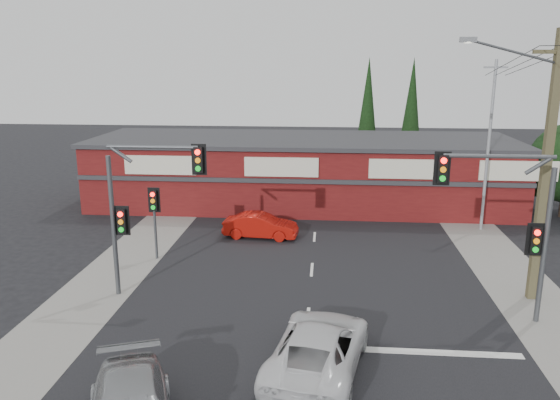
# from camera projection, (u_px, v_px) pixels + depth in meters

# --- Properties ---
(ground) EXTENTS (120.00, 120.00, 0.00)m
(ground) POSITION_uv_depth(u_px,v_px,m) (307.00, 325.00, 18.89)
(ground) COLOR black
(ground) RESTS_ON ground
(road_strip) EXTENTS (14.00, 70.00, 0.01)m
(road_strip) POSITION_uv_depth(u_px,v_px,m) (312.00, 272.00, 23.71)
(road_strip) COLOR black
(road_strip) RESTS_ON ground
(verge_left) EXTENTS (3.00, 70.00, 0.02)m
(verge_left) POSITION_uv_depth(u_px,v_px,m) (122.00, 265.00, 24.42)
(verge_left) COLOR gray
(verge_left) RESTS_ON ground
(verge_right) EXTENTS (3.00, 70.00, 0.02)m
(verge_right) POSITION_uv_depth(u_px,v_px,m) (513.00, 278.00, 23.00)
(verge_right) COLOR gray
(verge_right) RESTS_ON ground
(stop_line) EXTENTS (6.50, 0.35, 0.01)m
(stop_line) POSITION_uv_depth(u_px,v_px,m) (417.00, 352.00, 17.14)
(stop_line) COLOR silver
(stop_line) RESTS_ON ground
(white_suv) EXTENTS (3.40, 5.69, 1.48)m
(white_suv) POSITION_uv_depth(u_px,v_px,m) (318.00, 348.00, 15.95)
(white_suv) COLOR silver
(white_suv) RESTS_ON ground
(red_sedan) EXTENTS (3.93, 1.66, 1.26)m
(red_sedan) POSITION_uv_depth(u_px,v_px,m) (261.00, 226.00, 28.23)
(red_sedan) COLOR #B1130A
(red_sedan) RESTS_ON ground
(lane_dashes) EXTENTS (0.12, 38.76, 0.01)m
(lane_dashes) POSITION_uv_depth(u_px,v_px,m) (308.00, 317.00, 19.44)
(lane_dashes) COLOR silver
(lane_dashes) RESTS_ON ground
(shop_building) EXTENTS (27.30, 8.40, 4.22)m
(shop_building) POSITION_uv_depth(u_px,v_px,m) (302.00, 170.00, 34.85)
(shop_building) COLOR #511011
(shop_building) RESTS_ON ground
(conifer_near) EXTENTS (1.80, 1.80, 9.25)m
(conifer_near) POSITION_uv_depth(u_px,v_px,m) (368.00, 109.00, 40.43)
(conifer_near) COLOR #2D2116
(conifer_near) RESTS_ON ground
(conifer_far) EXTENTS (1.80, 1.80, 9.25)m
(conifer_far) POSITION_uv_depth(u_px,v_px,m) (412.00, 107.00, 42.07)
(conifer_far) COLOR #2D2116
(conifer_far) RESTS_ON ground
(traffic_mast_left) EXTENTS (3.77, 0.27, 5.97)m
(traffic_mast_left) POSITION_uv_depth(u_px,v_px,m) (139.00, 198.00, 20.39)
(traffic_mast_left) COLOR #47494C
(traffic_mast_left) RESTS_ON ground
(traffic_mast_right) EXTENTS (3.96, 0.27, 5.97)m
(traffic_mast_right) POSITION_uv_depth(u_px,v_px,m) (514.00, 213.00, 18.31)
(traffic_mast_right) COLOR #47494C
(traffic_mast_right) RESTS_ON ground
(pedestal_signal) EXTENTS (0.55, 0.27, 3.38)m
(pedestal_signal) POSITION_uv_depth(u_px,v_px,m) (154.00, 209.00, 24.70)
(pedestal_signal) COLOR #47494C
(pedestal_signal) RESTS_ON ground
(utility_pole) EXTENTS (4.38, 0.59, 10.00)m
(utility_pole) POSITION_uv_depth(u_px,v_px,m) (543.00, 160.00, 19.75)
(utility_pole) COLOR brown
(utility_pole) RESTS_ON ground
(steel_pole) EXTENTS (1.20, 0.16, 9.00)m
(steel_pole) POSITION_uv_depth(u_px,v_px,m) (489.00, 144.00, 28.57)
(steel_pole) COLOR gray
(steel_pole) RESTS_ON ground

